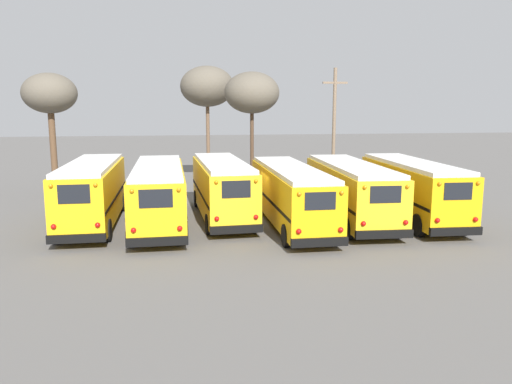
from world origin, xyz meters
The scene contains 11 objects.
ground_plane centered at (0.00, 0.00, 0.00)m, with size 160.00×160.00×0.00m, color #5B5956.
school_bus_0 centered at (-8.23, 0.38, 1.74)m, with size 2.52×9.45×3.21m.
school_bus_1 centered at (-4.94, -0.12, 1.68)m, with size 2.71×10.43×3.08m.
school_bus_2 centered at (-1.65, 1.02, 1.69)m, with size 2.84×9.59×3.12m.
school_bus_3 centered at (1.65, -0.94, 1.62)m, with size 2.45×10.88×2.96m.
school_bus_4 centered at (4.94, -0.57, 1.66)m, with size 2.98×10.25×3.03m.
school_bus_5 centered at (8.23, -0.83, 1.70)m, with size 2.83×9.81×3.10m.
utility_pole centered at (7.16, 9.46, 4.52)m, with size 1.80×0.25×8.63m.
bare_tree_0 centered at (-12.22, 9.95, 6.69)m, with size 3.53×3.53×8.13m.
bare_tree_1 centered at (1.26, 9.82, 6.86)m, with size 3.84×3.84×8.34m.
bare_tree_2 centered at (-1.64, 13.24, 7.40)m, with size 4.05×4.05×8.96m.
Camera 1 is at (-3.90, -25.24, 5.95)m, focal length 35.00 mm.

